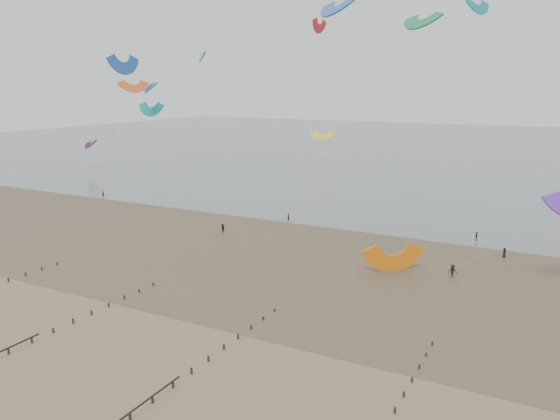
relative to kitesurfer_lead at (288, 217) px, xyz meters
The scene contains 6 objects.
ground 53.37m from the kitesurfer_lead, 74.47° to the right, with size 500.00×500.00×0.00m, color brown.
sea_and_shore 19.86m from the kitesurfer_lead, 59.04° to the right, with size 500.00×665.00×0.03m.
kitesurfer_lead is the anchor object (origin of this frame).
kitesurfers 37.97m from the kitesurfer_lead, ahead, with size 130.74×29.83×1.88m.
grounded_kite 32.16m from the kitesurfer_lead, 35.67° to the right, with size 7.56×3.96×5.76m, color orange, non-canonical shape.
kites_airborne 40.58m from the kitesurfer_lead, 85.82° to the left, with size 239.36×111.22×42.93m.
Camera 1 is at (32.00, -39.64, 25.41)m, focal length 35.00 mm.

